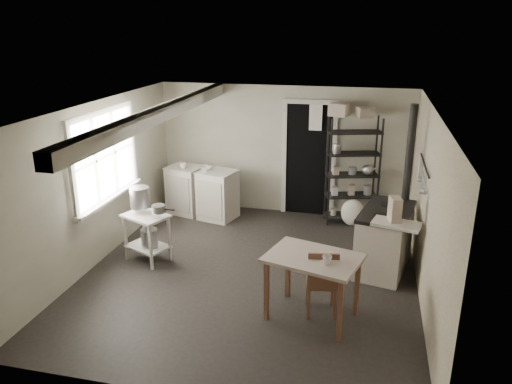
% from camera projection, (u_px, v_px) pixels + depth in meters
% --- Properties ---
extents(floor, '(5.00, 5.00, 0.00)m').
position_uv_depth(floor, '(251.00, 273.00, 6.97)').
color(floor, black).
rests_on(floor, ground).
extents(ceiling, '(5.00, 5.00, 0.00)m').
position_uv_depth(ceiling, '(251.00, 109.00, 6.23)').
color(ceiling, white).
rests_on(ceiling, wall_back).
extents(wall_back, '(4.50, 0.02, 2.30)m').
position_uv_depth(wall_back, '(284.00, 151.00, 8.91)').
color(wall_back, '#B7B19C').
rests_on(wall_back, ground).
extents(wall_front, '(4.50, 0.02, 2.30)m').
position_uv_depth(wall_front, '(182.00, 289.00, 4.30)').
color(wall_front, '#B7B19C').
rests_on(wall_front, ground).
extents(wall_left, '(0.02, 5.00, 2.30)m').
position_uv_depth(wall_left, '(97.00, 184.00, 7.09)').
color(wall_left, '#B7B19C').
rests_on(wall_left, ground).
extents(wall_right, '(0.02, 5.00, 2.30)m').
position_uv_depth(wall_right, '(429.00, 209.00, 6.12)').
color(wall_right, '#B7B19C').
rests_on(wall_right, ground).
extents(window, '(0.12, 1.76, 1.28)m').
position_uv_depth(window, '(104.00, 156.00, 7.15)').
color(window, beige).
rests_on(window, wall_left).
extents(doorway, '(0.96, 0.10, 2.08)m').
position_uv_depth(doorway, '(309.00, 161.00, 8.83)').
color(doorway, beige).
rests_on(doorway, ground).
extents(ceiling_beam, '(0.18, 5.00, 0.18)m').
position_uv_depth(ceiling_beam, '(162.00, 113.00, 6.52)').
color(ceiling_beam, beige).
rests_on(ceiling_beam, ceiling).
extents(wallpaper_panel, '(0.01, 5.00, 2.30)m').
position_uv_depth(wallpaper_panel, '(428.00, 209.00, 6.12)').
color(wallpaper_panel, beige).
rests_on(wallpaper_panel, wall_right).
extents(utensil_rail, '(0.06, 1.20, 0.44)m').
position_uv_depth(utensil_rail, '(423.00, 165.00, 6.55)').
color(utensil_rail, silver).
rests_on(utensil_rail, wall_right).
extents(prep_table, '(0.75, 0.66, 0.71)m').
position_uv_depth(prep_table, '(147.00, 235.00, 7.23)').
color(prep_table, beige).
rests_on(prep_table, ground).
extents(stockpot, '(0.31, 0.31, 0.30)m').
position_uv_depth(stockpot, '(140.00, 197.00, 7.16)').
color(stockpot, silver).
rests_on(stockpot, prep_table).
extents(saucepan, '(0.23, 0.23, 0.11)m').
position_uv_depth(saucepan, '(158.00, 209.00, 6.98)').
color(saucepan, silver).
rests_on(saucepan, prep_table).
extents(bucket, '(0.30, 0.30, 0.26)m').
position_uv_depth(bucket, '(149.00, 238.00, 7.18)').
color(bucket, silver).
rests_on(bucket, prep_table).
extents(base_cabinets, '(1.42, 0.87, 0.87)m').
position_uv_depth(base_cabinets, '(202.00, 191.00, 8.94)').
color(base_cabinets, beige).
rests_on(base_cabinets, ground).
extents(mixing_bowl, '(0.34, 0.34, 0.06)m').
position_uv_depth(mixing_bowl, '(206.00, 165.00, 8.74)').
color(mixing_bowl, silver).
rests_on(mixing_bowl, base_cabinets).
extents(counter_cup, '(0.15, 0.15, 0.10)m').
position_uv_depth(counter_cup, '(183.00, 163.00, 8.80)').
color(counter_cup, silver).
rests_on(counter_cup, base_cabinets).
extents(shelf_rack, '(0.94, 0.57, 1.85)m').
position_uv_depth(shelf_rack, '(353.00, 170.00, 8.47)').
color(shelf_rack, black).
rests_on(shelf_rack, ground).
extents(shelf_jar, '(0.11, 0.11, 0.19)m').
position_uv_depth(shelf_jar, '(337.00, 144.00, 8.44)').
color(shelf_jar, silver).
rests_on(shelf_jar, shelf_rack).
extents(storage_box_a, '(0.37, 0.34, 0.21)m').
position_uv_depth(storage_box_a, '(340.00, 106.00, 8.23)').
color(storage_box_a, beige).
rests_on(storage_box_a, shelf_rack).
extents(storage_box_b, '(0.33, 0.32, 0.17)m').
position_uv_depth(storage_box_b, '(365.00, 109.00, 8.09)').
color(storage_box_b, beige).
rests_on(storage_box_b, shelf_rack).
extents(stove, '(0.85, 1.24, 0.89)m').
position_uv_depth(stove, '(384.00, 240.00, 6.97)').
color(stove, beige).
rests_on(stove, ground).
extents(stovepipe, '(0.14, 0.14, 1.34)m').
position_uv_depth(stovepipe, '(410.00, 153.00, 6.99)').
color(stovepipe, black).
rests_on(stovepipe, stove).
extents(side_ledge, '(0.66, 0.46, 0.93)m').
position_uv_depth(side_ledge, '(393.00, 258.00, 6.47)').
color(side_ledge, beige).
rests_on(side_ledge, ground).
extents(oats_box, '(0.17, 0.24, 0.32)m').
position_uv_depth(oats_box, '(394.00, 215.00, 6.33)').
color(oats_box, beige).
rests_on(oats_box, side_ledge).
extents(work_table, '(1.20, 0.98, 0.79)m').
position_uv_depth(work_table, '(312.00, 288.00, 5.82)').
color(work_table, beige).
rests_on(work_table, ground).
extents(table_cup, '(0.11, 0.11, 0.10)m').
position_uv_depth(table_cup, '(327.00, 262.00, 5.51)').
color(table_cup, silver).
rests_on(table_cup, work_table).
extents(chair, '(0.41, 0.43, 0.86)m').
position_uv_depth(chair, '(322.00, 276.00, 5.89)').
color(chair, brown).
rests_on(chair, ground).
extents(flour_sack, '(0.43, 0.38, 0.47)m').
position_uv_depth(flour_sack, '(352.00, 212.00, 8.54)').
color(flour_sack, white).
rests_on(flour_sack, ground).
extents(floor_crock, '(0.16, 0.16, 0.17)m').
position_uv_depth(floor_crock, '(370.00, 276.00, 6.74)').
color(floor_crock, silver).
rests_on(floor_crock, ground).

